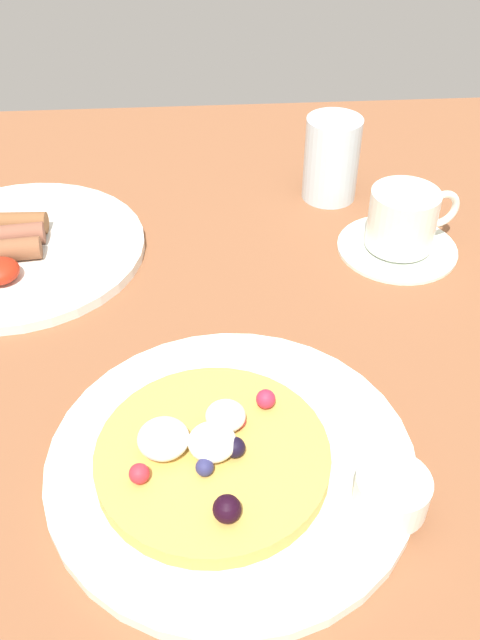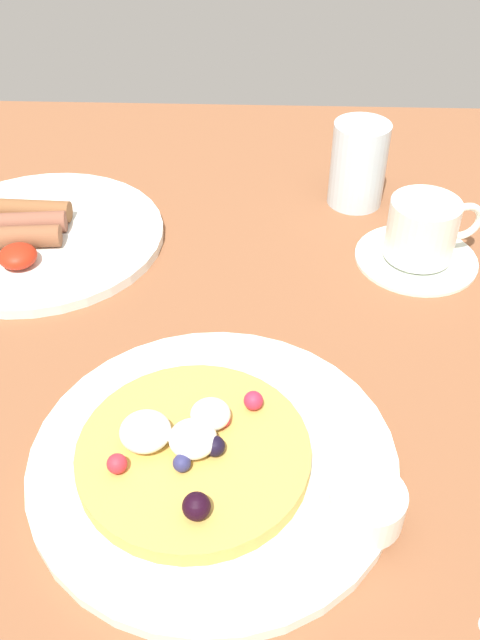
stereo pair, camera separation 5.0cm
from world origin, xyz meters
TOP-DOWN VIEW (x-y plane):
  - ground_plane at (0.00, 0.00)m, footprint 2.06×1.11m
  - pancake_plate at (0.06, -0.13)m, footprint 0.28×0.28m
  - pancake_with_berries at (0.04, -0.13)m, footprint 0.18×0.18m
  - syrup_ramekin at (0.17, -0.18)m, footprint 0.05×0.05m
  - breakfast_plate at (-0.15, 0.17)m, footprint 0.27×0.27m
  - fried_breakfast at (-0.17, 0.17)m, footprint 0.12×0.14m
  - coffee_saucer at (0.26, 0.15)m, footprint 0.13×0.13m
  - coffee_cup at (0.26, 0.15)m, footprint 0.10×0.07m
  - water_glass at (0.20, 0.27)m, footprint 0.07×0.07m

SIDE VIEW (x-z plane):
  - ground_plane at x=0.00m, z-range -0.03..0.00m
  - coffee_saucer at x=0.26m, z-range 0.00..0.01m
  - breakfast_plate at x=-0.15m, z-range 0.00..0.01m
  - pancake_plate at x=0.06m, z-range 0.00..0.01m
  - fried_breakfast at x=-0.17m, z-range 0.01..0.03m
  - pancake_with_berries at x=0.04m, z-range 0.00..0.04m
  - syrup_ramekin at x=0.17m, z-range 0.01..0.04m
  - coffee_cup at x=0.26m, z-range 0.01..0.07m
  - water_glass at x=0.20m, z-range 0.00..0.10m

